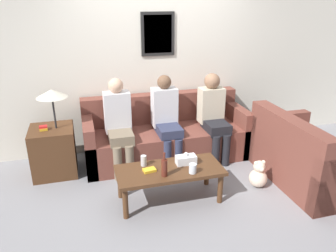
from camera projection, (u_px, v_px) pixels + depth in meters
The scene contains 15 objects.
ground_plane at pixel (176, 172), 4.39m from camera, with size 16.00×16.00×0.00m, color gray.
wall_back at pixel (157, 62), 4.78m from camera, with size 9.00×0.08×2.60m.
couch_main at pixel (166, 136), 4.73m from camera, with size 2.30×0.85×0.88m.
couch_side at pixel (304, 158), 4.08m from camera, with size 0.85×1.43×0.88m.
coffee_table at pixel (170, 173), 3.67m from camera, with size 1.19×0.52×0.40m.
side_table_with_lamp at pixel (54, 147), 4.25m from camera, with size 0.55×0.55×1.14m.
wine_bottle at pixel (164, 167), 3.47m from camera, with size 0.07×0.07×0.27m.
drinking_glass at pixel (193, 168), 3.55m from camera, with size 0.08×0.08×0.11m.
book_stack at pixel (149, 170), 3.59m from camera, with size 0.15×0.11×0.03m.
soda_can at pixel (144, 161), 3.70m from camera, with size 0.07×0.07×0.12m.
tissue_box at pixel (186, 160), 3.74m from camera, with size 0.23×0.12×0.15m.
person_left at pixel (119, 122), 4.27m from camera, with size 0.34×0.58×1.22m.
person_middle at pixel (167, 117), 4.46m from camera, with size 0.34×0.59×1.21m.
person_right at pixel (214, 113), 4.59m from camera, with size 0.34×0.58×1.21m.
teddy_bear at pixel (258, 175), 4.01m from camera, with size 0.22×0.22×0.35m.
Camera 1 is at (-1.14, -3.69, 2.19)m, focal length 35.00 mm.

